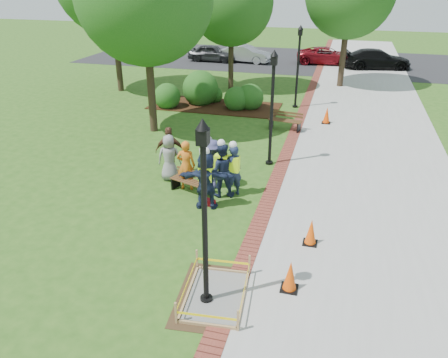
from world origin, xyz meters
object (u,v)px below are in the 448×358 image
(hivis_worker_a, at_px, (206,178))
(cone_front, at_px, (290,276))
(wet_concrete_pad, at_px, (215,289))
(hivis_worker_b, at_px, (233,169))
(bench_near, at_px, (189,186))
(hivis_worker_c, at_px, (221,168))
(lamp_near, at_px, (204,204))

(hivis_worker_a, bearing_deg, cone_front, -46.97)
(wet_concrete_pad, distance_m, cone_front, 1.73)
(hivis_worker_a, xyz_separation_m, hivis_worker_b, (0.58, 1.02, -0.05))
(bench_near, distance_m, hivis_worker_a, 1.41)
(cone_front, distance_m, hivis_worker_c, 5.03)
(wet_concrete_pad, height_order, lamp_near, lamp_near)
(bench_near, relative_size, lamp_near, 0.33)
(hivis_worker_c, bearing_deg, hivis_worker_b, 21.18)
(lamp_near, height_order, hivis_worker_a, lamp_near)
(hivis_worker_b, bearing_deg, cone_front, -60.11)
(lamp_near, relative_size, hivis_worker_a, 2.13)
(lamp_near, relative_size, hivis_worker_c, 2.17)
(bench_near, height_order, lamp_near, lamp_near)
(lamp_near, relative_size, hivis_worker_b, 2.26)
(hivis_worker_b, bearing_deg, hivis_worker_c, -158.82)
(wet_concrete_pad, xyz_separation_m, lamp_near, (-0.16, -0.17, 2.25))
(cone_front, bearing_deg, wet_concrete_pad, -156.26)
(bench_near, relative_size, hivis_worker_c, 0.72)
(wet_concrete_pad, xyz_separation_m, hivis_worker_a, (-1.46, 3.95, 0.75))
(bench_near, distance_m, lamp_near, 5.84)
(bench_near, relative_size, hivis_worker_a, 0.70)
(lamp_near, bearing_deg, hivis_worker_c, 101.98)
(wet_concrete_pad, relative_size, bench_near, 1.74)
(wet_concrete_pad, distance_m, lamp_near, 2.26)
(cone_front, bearing_deg, hivis_worker_c, 124.10)
(bench_near, xyz_separation_m, cone_front, (3.89, -4.07, 0.15))
(wet_concrete_pad, relative_size, lamp_near, 0.58)
(cone_front, relative_size, lamp_near, 0.19)
(bench_near, relative_size, cone_front, 1.78)
(lamp_near, xyz_separation_m, hivis_worker_a, (-1.30, 4.12, -1.49))
(bench_near, bearing_deg, hivis_worker_c, 3.30)
(bench_near, bearing_deg, wet_concrete_pad, -64.08)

